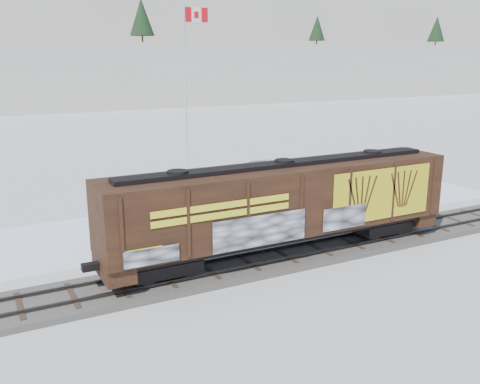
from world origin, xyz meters
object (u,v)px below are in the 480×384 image
car_silver (149,224)px  car_white (198,216)px  hopper_railcar (283,202)px  car_dark (330,196)px  flagpole (188,122)px

car_silver → car_white: bearing=-112.0°
hopper_railcar → car_white: hopper_railcar is taller
car_silver → car_white: (2.78, -0.35, 0.12)m
car_silver → car_white: car_white is taller
hopper_railcar → car_silver: hopper_railcar is taller
car_white → car_dark: (9.62, 0.42, -0.05)m
car_dark → flagpole: bearing=41.1°
flagpole → car_silver: (-6.23, -9.33, -4.28)m
flagpole → car_dark: size_ratio=2.54×
car_white → flagpole: bearing=-18.8°
car_white → hopper_railcar: bearing=-162.0°
flagpole → car_silver: bearing=-123.7°
flagpole → car_white: (-3.45, -9.67, -4.16)m
flagpole → car_silver: size_ratio=3.29×
car_silver → car_dark: (12.40, 0.07, 0.07)m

